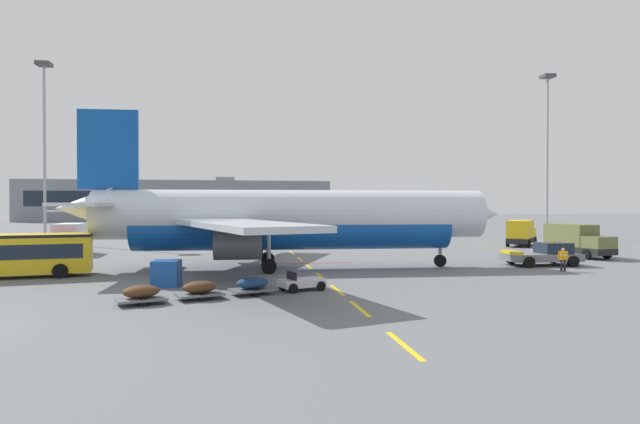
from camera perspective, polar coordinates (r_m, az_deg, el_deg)
The scene contains 14 objects.
ground at distance 69.34m, azimuth 14.67°, elevation -3.41°, with size 400.00×400.00×0.00m, color slate.
apron_paint_markings at distance 62.12m, azimuth -3.64°, elevation -3.87°, with size 8.00×98.08×0.01m.
airliner_foreground at distance 41.71m, azimuth -3.63°, elevation -0.72°, with size 34.77×34.60×12.20m.
pushback_tug at distance 48.04m, azimuth 22.89°, elevation -4.22°, with size 6.04×3.26×2.08m.
airliner_mid_left at distance 118.73m, azimuth -19.16°, elevation 0.19°, with size 31.71×33.24×12.06m.
catering_truck at distance 69.23m, azimuth 20.78°, elevation -2.08°, with size 6.33×6.91×3.14m.
fuel_service_truck at distance 59.08m, azimuth -25.42°, elevation -2.59°, with size 2.94×7.11×3.14m.
ground_power_truck at distance 57.17m, azimuth 25.80°, elevation -2.70°, with size 3.48×7.28×3.14m.
baggage_train at distance 29.74m, azimuth -9.92°, elevation -7.95°, with size 11.41×5.34×1.14m.
ground_crew_worker at distance 44.35m, azimuth 24.62°, elevation -4.50°, with size 0.68×0.34×1.77m.
uld_cargo_container at distance 34.39m, azimuth -16.15°, elevation -6.34°, with size 1.77×1.74×1.60m.
apron_light_mast_near at distance 78.99m, azimuth -27.45°, elevation 7.81°, with size 1.80×1.80×23.68m.
apron_light_mast_far at distance 89.10m, azimuth 23.19°, elevation 7.46°, with size 1.80×1.80×24.92m.
terminal_satellite at distance 178.14m, azimuth -14.61°, elevation 1.15°, with size 93.21×26.90×14.08m.
Camera 1 is at (11.98, -23.23, 5.04)m, focal length 29.84 mm.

